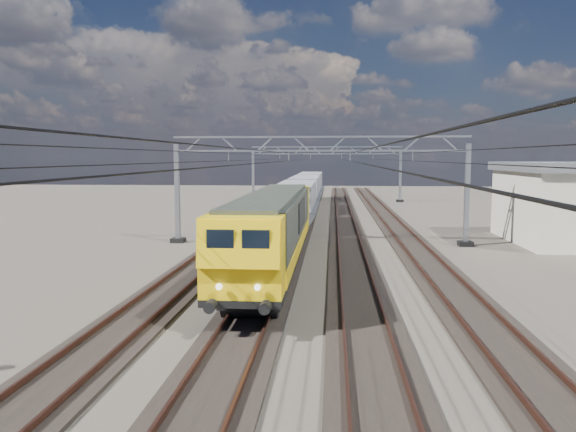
# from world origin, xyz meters

# --- Properties ---
(ground) EXTENTS (160.00, 160.00, 0.00)m
(ground) POSITION_xyz_m (0.00, 0.00, 0.00)
(ground) COLOR #28241E
(ground) RESTS_ON ground
(track_outer_west) EXTENTS (2.60, 140.00, 0.30)m
(track_outer_west) POSITION_xyz_m (-6.00, 0.00, 0.07)
(track_outer_west) COLOR black
(track_outer_west) RESTS_ON ground
(track_loco) EXTENTS (2.60, 140.00, 0.30)m
(track_loco) POSITION_xyz_m (-2.00, 0.00, 0.07)
(track_loco) COLOR black
(track_loco) RESTS_ON ground
(track_inner_east) EXTENTS (2.60, 140.00, 0.30)m
(track_inner_east) POSITION_xyz_m (2.00, 0.00, 0.07)
(track_inner_east) COLOR black
(track_inner_east) RESTS_ON ground
(track_outer_east) EXTENTS (2.60, 140.00, 0.30)m
(track_outer_east) POSITION_xyz_m (6.00, 0.00, 0.07)
(track_outer_east) COLOR black
(track_outer_east) RESTS_ON ground
(catenary_gantry_mid) EXTENTS (19.90, 0.90, 7.11)m
(catenary_gantry_mid) POSITION_xyz_m (0.00, 4.00, 3.91)
(catenary_gantry_mid) COLOR #9297A0
(catenary_gantry_mid) RESTS_ON ground
(catenary_gantry_far) EXTENTS (19.90, 0.90, 7.11)m
(catenary_gantry_far) POSITION_xyz_m (0.00, 40.00, 3.91)
(catenary_gantry_far) COLOR #9297A0
(catenary_gantry_far) RESTS_ON ground
(overhead_wires) EXTENTS (12.03, 140.00, 0.53)m
(overhead_wires) POSITION_xyz_m (0.00, 8.00, 5.75)
(overhead_wires) COLOR black
(overhead_wires) RESTS_ON ground
(locomotive) EXTENTS (2.76, 21.10, 3.62)m
(locomotive) POSITION_xyz_m (-2.00, -5.80, 2.33)
(locomotive) COLOR black
(locomotive) RESTS_ON ground
(hopper_wagon_lead) EXTENTS (3.38, 13.00, 3.25)m
(hopper_wagon_lead) POSITION_xyz_m (-2.00, 11.90, 2.23)
(hopper_wagon_lead) COLOR black
(hopper_wagon_lead) RESTS_ON ground
(hopper_wagon_mid) EXTENTS (3.38, 13.00, 3.25)m
(hopper_wagon_mid) POSITION_xyz_m (-2.00, 26.10, 2.23)
(hopper_wagon_mid) COLOR black
(hopper_wagon_mid) RESTS_ON ground
(hopper_wagon_third) EXTENTS (3.38, 13.00, 3.25)m
(hopper_wagon_third) POSITION_xyz_m (-2.00, 40.30, 2.23)
(hopper_wagon_third) COLOR black
(hopper_wagon_third) RESTS_ON ground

